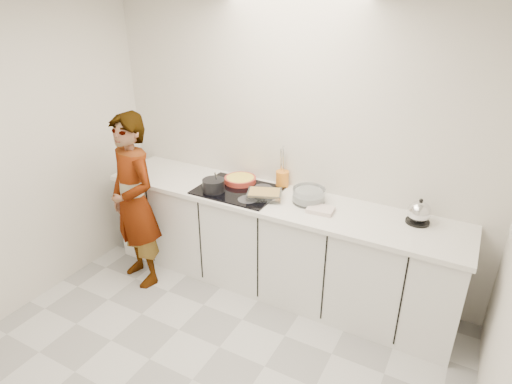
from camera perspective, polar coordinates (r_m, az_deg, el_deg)
The scene contains 13 objects.
floor at distance 3.39m, azimuth -8.47°, elevation -23.52°, with size 3.60×3.20×0.00m, color silver.
wall_back at distance 3.83m, azimuth 4.61°, elevation 6.30°, with size 3.60×0.00×2.60m, color silver.
base_cabinets at distance 3.94m, azimuth 2.25°, elevation -7.03°, with size 3.20×0.58×0.87m, color white.
countertop at distance 3.72m, azimuth 2.37°, elevation -1.08°, with size 3.24×0.64×0.04m, color white.
hob at distance 3.84m, azimuth -2.44°, elevation 0.26°, with size 0.72×0.54×0.01m, color black.
tart_dish at distance 3.98m, azimuth -2.12°, elevation 1.69°, with size 0.30×0.30×0.05m.
saucepan at distance 3.80m, azimuth -5.68°, elevation 0.89°, with size 0.20×0.20×0.19m.
baking_dish at distance 3.67m, azimuth 1.12°, elevation -0.29°, with size 0.35×0.31×0.06m.
mixing_bowl at distance 3.63m, azimuth 7.04°, elevation -0.53°, with size 0.30×0.30×0.13m.
tea_towel at distance 3.51m, azimuth 8.60°, elevation -2.35°, with size 0.21×0.15×0.03m, color white.
kettle at distance 3.50m, azimuth 20.91°, elevation -2.60°, with size 0.20×0.20×0.21m.
utensil_crock at distance 3.91m, azimuth 3.52°, elevation 1.77°, with size 0.12×0.12×0.15m, color orange.
cook at distance 4.00m, azimuth -15.94°, elevation -1.32°, with size 0.60×0.39×1.63m, color white.
Camera 1 is at (1.46, -1.73, 2.52)m, focal length 30.00 mm.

